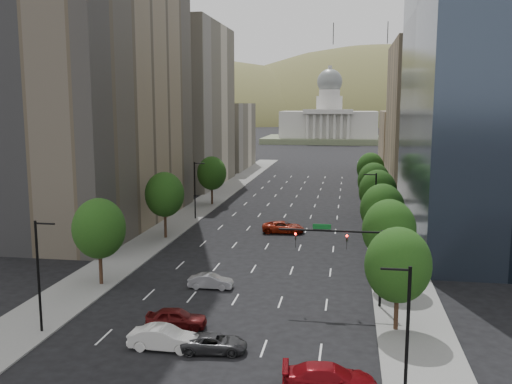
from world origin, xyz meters
The scene contains 29 objects.
sidewalk_left centered at (-15.50, 60.00, 0.07)m, with size 6.00×200.00×0.15m, color slate.
sidewalk_right centered at (15.50, 60.00, 0.07)m, with size 6.00×200.00×0.15m, color slate.
midrise_cream_left centered at (-25.00, 103.00, 17.50)m, with size 14.00×30.00×35.00m, color beige.
filler_left centered at (-25.00, 136.00, 9.00)m, with size 14.00×26.00×18.00m, color beige.
tower_glass_right centered at (26.00, 58.00, 30.00)m, with size 16.00×38.00×60.00m, color black.
parking_tan_right centered at (25.00, 100.00, 15.00)m, with size 14.00×30.00×30.00m, color #8C7759.
filler_right centered at (25.00, 133.00, 8.00)m, with size 14.00×26.00×16.00m, color #8C7759.
tree_right_0 centered at (14.00, 25.00, 5.39)m, with size 5.20×5.20×8.39m.
tree_right_1 centered at (14.00, 36.00, 5.75)m, with size 5.20×5.20×8.75m.
tree_right_2 centered at (14.00, 48.00, 5.60)m, with size 5.20×5.20×8.61m.
tree_right_3 centered at (14.00, 60.00, 5.89)m, with size 5.20×5.20×8.89m.
tree_right_4 centered at (14.00, 74.00, 5.46)m, with size 5.20×5.20×8.46m.
tree_right_5 centered at (14.00, 90.00, 5.75)m, with size 5.20×5.20×8.75m.
tree_left_0 centered at (-14.00, 32.00, 5.75)m, with size 5.20×5.20×8.75m.
tree_left_1 centered at (-14.00, 52.00, 5.96)m, with size 5.20×5.20×8.97m.
tree_left_2 centered at (-14.00, 78.00, 5.68)m, with size 5.20×5.20×8.68m.
streetlight_rs centered at (13.44, 12.00, 4.84)m, with size 1.70×0.20×9.00m.
streetlight_rn centered at (13.44, 55.00, 4.84)m, with size 1.70×0.20×9.00m.
streetlight_ls centered at (-13.44, 20.00, 4.84)m, with size 1.70×0.20×9.00m.
streetlight_ln centered at (-13.44, 65.00, 4.84)m, with size 1.70×0.20×9.00m.
traffic_signal centered at (10.53, 30.00, 5.17)m, with size 9.12×0.40×7.38m.
capitol centered at (0.00, 249.71, 8.58)m, with size 60.00×40.00×35.20m.
foothills centered at (34.67, 599.39, -37.78)m, with size 720.00×413.00×263.00m.
car_white centered at (-3.01, 18.70, 0.86)m, with size 1.81×5.20×1.71m, color silver.
car_dkgrey centered at (0.71, 18.85, 0.67)m, with size 2.21×4.79×1.33m, color #2E2E30.
car_red_near centered at (9.18, 14.48, 0.86)m, with size 2.41×5.93×1.72m, color maroon.
car_maroon centered at (-3.32, 22.64, 0.83)m, with size 1.97×4.89×1.66m, color #4E0D0D.
car_silver centered at (-3.00, 32.77, 0.72)m, with size 1.52×4.36×1.44m, color #A0A0A6.
car_red_far centered at (1.15, 57.91, 0.82)m, with size 2.71×5.87×1.63m, color maroon.
Camera 1 is at (10.08, -18.98, 17.79)m, focal length 39.77 mm.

